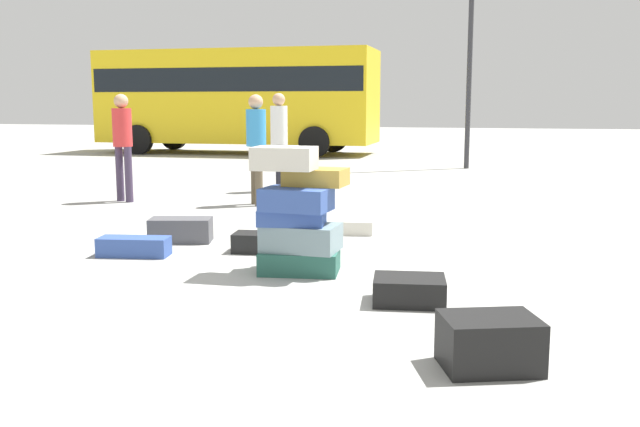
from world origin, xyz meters
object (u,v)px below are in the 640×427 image
(suitcase_navy_behind_tower, at_px, (134,247))
(person_tourist_with_camera, at_px, (279,133))
(person_bearded_onlooker, at_px, (256,139))
(person_passerby_in_red, at_px, (123,138))
(parked_bus, at_px, (237,94))
(suitcase_black_foreground_near, at_px, (409,290))
(suitcase_charcoal_upright_blue, at_px, (181,230))
(suitcase_black_left_side, at_px, (489,343))
(suitcase_tower, at_px, (298,218))
(suitcase_black_foreground_far, at_px, (265,243))
(suitcase_cream_right_side, at_px, (340,226))

(suitcase_navy_behind_tower, bearing_deg, person_tourist_with_camera, 82.69)
(person_bearded_onlooker, xyz_separation_m, person_passerby_in_red, (-2.16, -0.15, 0.00))
(person_passerby_in_red, xyz_separation_m, parked_bus, (-2.22, 10.87, 0.82))
(suitcase_black_foreground_near, xyz_separation_m, parked_bus, (-7.31, 15.51, 1.73))
(suitcase_charcoal_upright_blue, distance_m, person_passerby_in_red, 3.75)
(suitcase_charcoal_upright_blue, height_order, suitcase_black_left_side, suitcase_black_left_side)
(suitcase_tower, distance_m, suitcase_black_foreground_far, 1.07)
(suitcase_tower, bearing_deg, suitcase_black_left_side, -49.04)
(person_passerby_in_red, bearing_deg, person_tourist_with_camera, 65.97)
(suitcase_charcoal_upright_blue, bearing_deg, suitcase_navy_behind_tower, -114.24)
(suitcase_navy_behind_tower, height_order, person_tourist_with_camera, person_tourist_with_camera)
(suitcase_navy_behind_tower, height_order, parked_bus, parked_bus)
(suitcase_charcoal_upright_blue, bearing_deg, person_bearded_onlooker, 78.32)
(suitcase_cream_right_side, bearing_deg, person_tourist_with_camera, 109.40)
(suitcase_black_left_side, bearing_deg, suitcase_black_foreground_far, 110.22)
(suitcase_black_foreground_far, distance_m, person_passerby_in_red, 4.69)
(person_tourist_with_camera, xyz_separation_m, person_passerby_in_red, (-1.97, -1.88, -0.01))
(suitcase_black_left_side, bearing_deg, suitcase_tower, 111.25)
(suitcase_charcoal_upright_blue, height_order, suitcase_black_foreground_far, suitcase_charcoal_upright_blue)
(suitcase_charcoal_upright_blue, relative_size, suitcase_cream_right_side, 0.85)
(parked_bus, bearing_deg, person_tourist_with_camera, -65.56)
(suitcase_black_foreground_near, bearing_deg, suitcase_black_left_side, -71.18)
(suitcase_tower, relative_size, person_passerby_in_red, 0.69)
(person_bearded_onlooker, bearing_deg, suitcase_black_left_side, -4.71)
(suitcase_black_foreground_near, height_order, person_bearded_onlooker, person_bearded_onlooker)
(suitcase_black_foreground_far, bearing_deg, parked_bus, 105.29)
(suitcase_charcoal_upright_blue, distance_m, person_tourist_with_camera, 4.80)
(person_tourist_with_camera, bearing_deg, parked_bus, -170.51)
(suitcase_black_foreground_near, bearing_deg, suitcase_charcoal_upright_blue, 139.27)
(suitcase_tower, relative_size, person_bearded_onlooker, 0.69)
(suitcase_black_foreground_far, height_order, parked_bus, parked_bus)
(suitcase_black_foreground_far, bearing_deg, suitcase_black_foreground_near, -48.47)
(suitcase_charcoal_upright_blue, relative_size, person_tourist_with_camera, 0.39)
(suitcase_navy_behind_tower, distance_m, person_tourist_with_camera, 5.58)
(suitcase_tower, xyz_separation_m, suitcase_cream_right_side, (-0.08, 2.07, -0.43))
(suitcase_navy_behind_tower, bearing_deg, suitcase_charcoal_upright_blue, 70.88)
(suitcase_black_foreground_far, distance_m, person_bearded_onlooker, 3.60)
(suitcase_black_foreground_far, xyz_separation_m, parked_bus, (-5.61, 13.98, 1.73))
(suitcase_cream_right_side, bearing_deg, suitcase_charcoal_upright_blue, -156.32)
(suitcase_charcoal_upright_blue, bearing_deg, person_passerby_in_red, 114.80)
(suitcase_tower, relative_size, suitcase_charcoal_upright_blue, 1.70)
(suitcase_navy_behind_tower, xyz_separation_m, parked_bus, (-4.38, 14.49, 1.74))
(suitcase_tower, xyz_separation_m, suitcase_black_foreground_near, (1.11, -0.74, -0.41))
(suitcase_black_foreground_far, bearing_deg, suitcase_charcoal_upright_blue, 158.56)
(suitcase_tower, xyz_separation_m, suitcase_charcoal_upright_blue, (-1.68, 1.07, -0.38))
(suitcase_black_left_side, distance_m, person_bearded_onlooker, 7.06)
(suitcase_black_foreground_near, xyz_separation_m, suitcase_charcoal_upright_blue, (-2.79, 1.82, 0.03))
(suitcase_charcoal_upright_blue, distance_m, parked_bus, 14.52)
(suitcase_charcoal_upright_blue, height_order, person_passerby_in_red, person_passerby_in_red)
(suitcase_tower, bearing_deg, suitcase_cream_right_side, 92.19)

